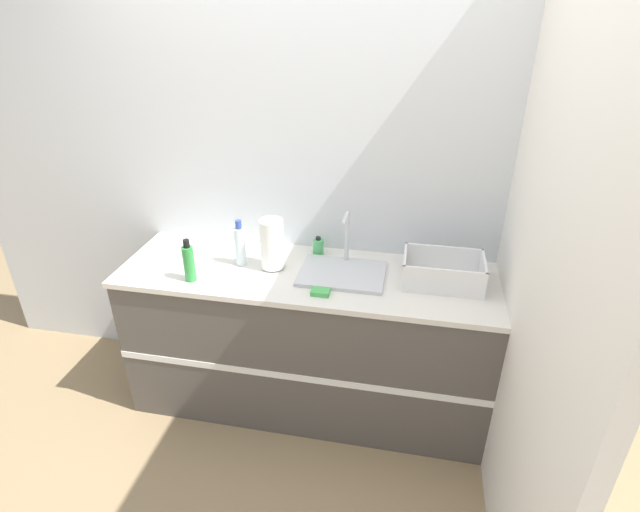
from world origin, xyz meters
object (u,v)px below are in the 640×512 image
(sink, at_px, (342,270))
(dish_rack, at_px, (443,274))
(bottle_clear, at_px, (240,245))
(paper_towel_roll, at_px, (272,244))
(soap_dispenser, at_px, (318,247))
(bottle_green, at_px, (189,263))

(sink, relative_size, dish_rack, 1.11)
(sink, distance_m, bottle_clear, 0.56)
(paper_towel_roll, bearing_deg, bottle_clear, 177.60)
(bottle_clear, distance_m, soap_dispenser, 0.43)
(sink, distance_m, paper_towel_roll, 0.39)
(paper_towel_roll, xyz_separation_m, soap_dispenser, (0.21, 0.20, -0.09))
(sink, xyz_separation_m, bottle_clear, (-0.55, 0.01, 0.09))
(dish_rack, bearing_deg, paper_towel_roll, -178.81)
(sink, relative_size, soap_dispenser, 4.05)
(bottle_green, height_order, soap_dispenser, bottle_green)
(paper_towel_roll, relative_size, soap_dispenser, 2.55)
(paper_towel_roll, bearing_deg, dish_rack, 1.19)
(paper_towel_roll, height_order, dish_rack, paper_towel_roll)
(sink, distance_m, bottle_green, 0.78)
(bottle_green, bearing_deg, dish_rack, 10.05)
(soap_dispenser, bearing_deg, bottle_green, -145.45)
(paper_towel_roll, relative_size, bottle_green, 1.21)
(sink, xyz_separation_m, soap_dispenser, (-0.17, 0.19, 0.02))
(soap_dispenser, bearing_deg, paper_towel_roll, -136.41)
(paper_towel_roll, bearing_deg, sink, 0.31)
(soap_dispenser, bearing_deg, bottle_clear, -153.86)
(sink, relative_size, bottle_green, 1.92)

